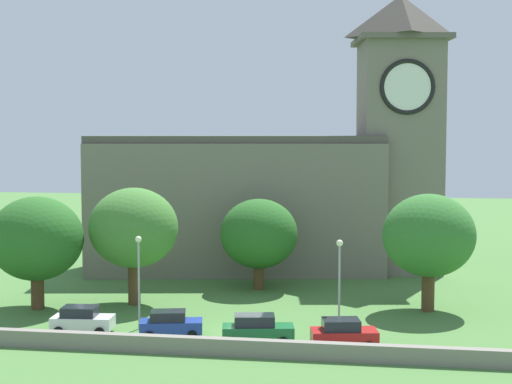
# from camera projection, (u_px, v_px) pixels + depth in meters

# --- Properties ---
(ground_plane) EXTENTS (200.00, 200.00, 0.00)m
(ground_plane) POSITION_uv_depth(u_px,v_px,m) (274.00, 289.00, 67.78)
(ground_plane) COLOR #477538
(church) EXTENTS (35.22, 14.65, 26.67)m
(church) POSITION_uv_depth(u_px,v_px,m) (284.00, 182.00, 76.55)
(church) COLOR slate
(church) RESTS_ON ground
(quay_barrier) EXTENTS (45.46, 0.70, 1.06)m
(quay_barrier) POSITION_uv_depth(u_px,v_px,m) (228.00, 347.00, 47.56)
(quay_barrier) COLOR gray
(quay_barrier) RESTS_ON ground
(car_white) EXTENTS (4.21, 2.51, 1.83)m
(car_white) POSITION_uv_depth(u_px,v_px,m) (82.00, 320.00, 52.85)
(car_white) COLOR silver
(car_white) RESTS_ON ground
(car_blue) EXTENTS (4.36, 2.76, 1.77)m
(car_blue) POSITION_uv_depth(u_px,v_px,m) (170.00, 324.00, 51.82)
(car_blue) COLOR #233D9E
(car_blue) RESTS_ON ground
(car_green) EXTENTS (4.78, 2.70, 1.92)m
(car_green) POSITION_uv_depth(u_px,v_px,m) (257.00, 330.00, 50.05)
(car_green) COLOR #1E6B38
(car_green) RESTS_ON ground
(car_red) EXTENTS (4.40, 2.87, 1.87)m
(car_red) POSITION_uv_depth(u_px,v_px,m) (343.00, 334.00, 49.13)
(car_red) COLOR red
(car_red) RESTS_ON ground
(streetlamp_west_mid) EXTENTS (0.44, 0.44, 6.45)m
(streetlamp_west_mid) POSITION_uv_depth(u_px,v_px,m) (139.00, 266.00, 53.73)
(streetlamp_west_mid) COLOR #9EA0A5
(streetlamp_west_mid) RESTS_ON ground
(streetlamp_central) EXTENTS (0.44, 0.44, 6.51)m
(streetlamp_central) POSITION_uv_depth(u_px,v_px,m) (339.00, 272.00, 51.47)
(streetlamp_central) COLOR #9EA0A5
(streetlamp_central) RESTS_ON ground
(tree_riverside_west) EXTENTS (7.13, 7.13, 8.65)m
(tree_riverside_west) POSITION_uv_depth(u_px,v_px,m) (36.00, 239.00, 59.82)
(tree_riverside_west) COLOR brown
(tree_riverside_west) RESTS_ON ground
(tree_churchyard) EXTENTS (6.96, 6.96, 9.21)m
(tree_churchyard) POSITION_uv_depth(u_px,v_px,m) (134.00, 228.00, 61.37)
(tree_churchyard) COLOR brown
(tree_churchyard) RESTS_ON ground
(tree_riverside_east) EXTENTS (6.65, 6.65, 7.83)m
(tree_riverside_east) POSITION_uv_depth(u_px,v_px,m) (259.00, 234.00, 67.46)
(tree_riverside_east) COLOR brown
(tree_riverside_east) RESTS_ON ground
(tree_by_tower) EXTENTS (6.95, 6.95, 8.92)m
(tree_by_tower) POSITION_uv_depth(u_px,v_px,m) (429.00, 236.00, 59.06)
(tree_by_tower) COLOR brown
(tree_by_tower) RESTS_ON ground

